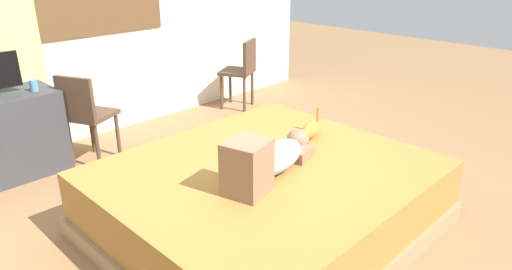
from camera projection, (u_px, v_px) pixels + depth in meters
ground_plane at (254, 224)px, 3.34m from camera, size 16.00×16.00×0.00m
bed at (266, 198)px, 3.22m from camera, size 2.18×1.92×0.49m
person_lying at (269, 158)px, 2.98m from camera, size 0.94×0.46×0.34m
cat at (310, 130)px, 3.57m from camera, size 0.35×0.18×0.21m
desk at (5, 136)px, 3.95m from camera, size 0.90×0.56×0.74m
cup at (34, 86)px, 3.90m from camera, size 0.06×0.06×0.10m
chair_by_desk at (85, 112)px, 4.10m from camera, size 0.50×0.50×0.86m
chair_spare at (242, 68)px, 5.63m from camera, size 0.51×0.51×0.86m
curtain_left at (10, 24)px, 4.00m from camera, size 0.44×0.06×2.52m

